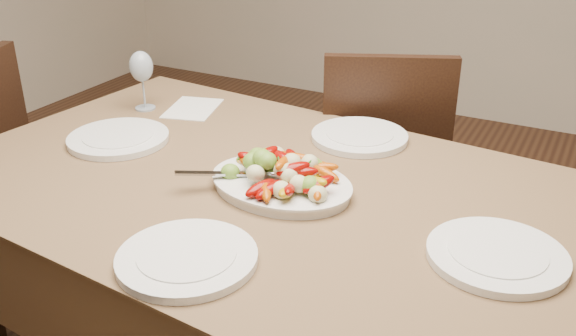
% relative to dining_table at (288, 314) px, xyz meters
% --- Properties ---
extents(dining_table, '(1.93, 1.22, 0.76)m').
position_rel_dining_table_xyz_m(dining_table, '(0.00, 0.00, 0.00)').
color(dining_table, brown).
rests_on(dining_table, ground).
extents(chair_far, '(0.55, 0.55, 0.95)m').
position_rel_dining_table_xyz_m(chair_far, '(-0.04, 0.80, 0.10)').
color(chair_far, black).
rests_on(chair_far, ground).
extents(serving_platter, '(0.38, 0.30, 0.02)m').
position_rel_dining_table_xyz_m(serving_platter, '(-0.02, -0.01, 0.39)').
color(serving_platter, white).
rests_on(serving_platter, dining_table).
extents(roasted_vegetables, '(0.31, 0.23, 0.09)m').
position_rel_dining_table_xyz_m(roasted_vegetables, '(-0.02, -0.01, 0.45)').
color(roasted_vegetables, '#750602').
rests_on(roasted_vegetables, serving_platter).
extents(serving_spoon, '(0.22, 0.26, 0.03)m').
position_rel_dining_table_xyz_m(serving_spoon, '(-0.08, -0.04, 0.43)').
color(serving_spoon, '#9EA0A8').
rests_on(serving_spoon, serving_platter).
extents(plate_left, '(0.29, 0.29, 0.02)m').
position_rel_dining_table_xyz_m(plate_left, '(-0.58, 0.05, 0.39)').
color(plate_left, white).
rests_on(plate_left, dining_table).
extents(plate_right, '(0.28, 0.28, 0.02)m').
position_rel_dining_table_xyz_m(plate_right, '(0.52, -0.07, 0.39)').
color(plate_right, white).
rests_on(plate_right, dining_table).
extents(plate_far, '(0.28, 0.28, 0.02)m').
position_rel_dining_table_xyz_m(plate_far, '(0.04, 0.38, 0.39)').
color(plate_far, white).
rests_on(plate_far, dining_table).
extents(plate_near, '(0.29, 0.29, 0.02)m').
position_rel_dining_table_xyz_m(plate_near, '(-0.04, -0.37, 0.39)').
color(plate_near, white).
rests_on(plate_near, dining_table).
extents(wine_glass, '(0.08, 0.08, 0.20)m').
position_rel_dining_table_xyz_m(wine_glass, '(-0.68, 0.30, 0.48)').
color(wine_glass, '#8C99A5').
rests_on(wine_glass, dining_table).
extents(menu_card, '(0.20, 0.24, 0.00)m').
position_rel_dining_table_xyz_m(menu_card, '(-0.55, 0.37, 0.38)').
color(menu_card, silver).
rests_on(menu_card, dining_table).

